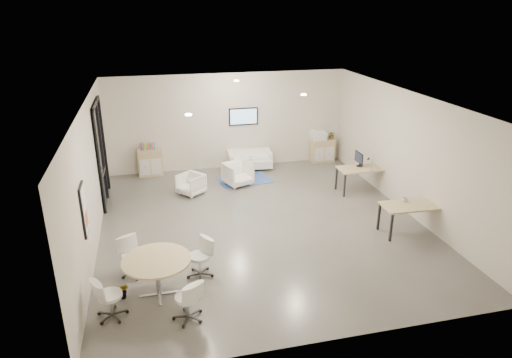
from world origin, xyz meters
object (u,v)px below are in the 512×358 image
Objects in this scene: sideboard_left at (151,162)px; round_table at (157,263)px; loveseat at (250,160)px; armchair_right at (238,173)px; desk_front at (411,208)px; armchair_left at (191,183)px; desk_rear at (362,170)px; sideboard_right at (322,150)px.

sideboard_left reaches higher than round_table.
sideboard_left is at bearing -177.80° from loveseat.
armchair_right is 0.54× the size of desk_front.
desk_front reaches higher than armchair_left.
round_table is (-6.12, -3.93, 0.05)m from desk_rear.
round_table is (-0.02, -6.78, 0.27)m from sideboard_left.
armchair_left is at bearing 174.78° from armchair_right.
sideboard_right is at bearing 3.89° from armchair_right.
sideboard_right is 5.23m from armchair_left.
loveseat is at bearing 136.16° from desk_rear.
desk_front is (4.96, -3.68, 0.33)m from armchair_left.
desk_rear is 1.09× the size of round_table.
desk_front is 1.11× the size of round_table.
loveseat is 3.92m from desk_rear.
sideboard_right is 0.62× the size of round_table.
desk_front is (3.47, -4.08, 0.28)m from armchair_right.
loveseat is 1.06× the size of desk_rear.
armchair_left is 1.54m from armchair_right.
desk_front is at bearing -58.30° from loveseat.
sideboard_right reaches higher than armchair_right.
armchair_left is 0.52× the size of round_table.
sideboard_right is 0.57× the size of desk_rear.
sideboard_left reaches higher than armchair_right.
sideboard_right is 1.04× the size of armchair_right.
armchair_left is at bearing -158.64° from sideboard_right.
sideboard_left is 3.01m from armchair_right.
sideboard_left is 6.73m from desk_rear.
desk_rear is at bearing 40.26° from armchair_left.
sideboard_left reaches higher than loveseat.
round_table is (-6.10, -1.20, 0.04)m from desk_front.
armchair_right is (2.60, -1.50, -0.05)m from sideboard_left.
desk_front is (2.78, -5.44, 0.37)m from loveseat.
loveseat is 1.16× the size of round_table.
round_table reaches higher than armchair_right.
desk_rear is at bearing 32.71° from round_table.
desk_rear is at bearing -25.12° from sideboard_left.
sideboard_left is 6.79m from round_table.
round_table reaches higher than desk_rear.
sideboard_right reaches higher than desk_rear.
loveseat is 6.13m from desk_front.
loveseat is at bearing 63.48° from round_table.
loveseat is at bearing -2.41° from sideboard_left.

